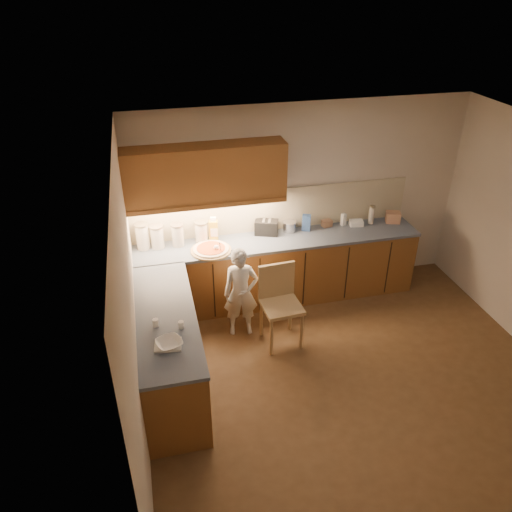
% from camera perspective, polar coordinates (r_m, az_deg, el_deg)
% --- Properties ---
extents(room, '(4.54, 4.50, 2.62)m').
position_cam_1_polar(room, '(4.90, 12.47, 1.06)').
color(room, '#51351B').
rests_on(room, ground).
extents(l_counter, '(3.77, 2.62, 0.92)m').
position_cam_1_polar(l_counter, '(6.27, -1.20, -4.18)').
color(l_counter, brown).
rests_on(l_counter, ground).
extents(backsplash, '(3.75, 0.02, 0.58)m').
position_cam_1_polar(backsplash, '(6.64, 2.00, 5.32)').
color(backsplash, '#C0B595').
rests_on(backsplash, l_counter).
extents(upper_cabinets, '(1.95, 0.36, 0.73)m').
position_cam_1_polar(upper_cabinets, '(6.08, -5.81, 9.30)').
color(upper_cabinets, brown).
rests_on(upper_cabinets, ground).
extents(pizza_on_board, '(0.51, 0.51, 0.21)m').
position_cam_1_polar(pizza_on_board, '(6.25, -5.14, 0.74)').
color(pizza_on_board, tan).
rests_on(pizza_on_board, l_counter).
extents(child, '(0.45, 0.33, 1.17)m').
position_cam_1_polar(child, '(6.05, -1.73, -4.22)').
color(child, silver).
rests_on(child, ground).
extents(wooden_chair, '(0.48, 0.48, 1.00)m').
position_cam_1_polar(wooden_chair, '(5.95, 2.70, -4.95)').
color(wooden_chair, tan).
rests_on(wooden_chair, ground).
extents(mixing_bowl, '(0.31, 0.31, 0.06)m').
position_cam_1_polar(mixing_bowl, '(4.80, -9.90, -9.84)').
color(mixing_bowl, white).
rests_on(mixing_bowl, l_counter).
extents(canister_a, '(0.17, 0.17, 0.35)m').
position_cam_1_polar(canister_a, '(6.37, -12.85, 2.22)').
color(canister_a, white).
rests_on(canister_a, l_counter).
extents(canister_b, '(0.17, 0.17, 0.30)m').
position_cam_1_polar(canister_b, '(6.37, -11.23, 2.19)').
color(canister_b, white).
rests_on(canister_b, l_counter).
extents(canister_c, '(0.16, 0.16, 0.30)m').
position_cam_1_polar(canister_c, '(6.37, -8.93, 2.41)').
color(canister_c, beige).
rests_on(canister_c, l_counter).
extents(canister_d, '(0.18, 0.18, 0.29)m').
position_cam_1_polar(canister_d, '(6.43, -6.25, 2.80)').
color(canister_d, silver).
rests_on(canister_d, l_counter).
extents(oil_jug, '(0.13, 0.10, 0.34)m').
position_cam_1_polar(oil_jug, '(6.42, -4.87, 2.95)').
color(oil_jug, gold).
rests_on(oil_jug, l_counter).
extents(toaster, '(0.34, 0.27, 0.20)m').
position_cam_1_polar(toaster, '(6.60, 1.21, 3.30)').
color(toaster, black).
rests_on(toaster, l_counter).
extents(steel_pot, '(0.18, 0.18, 0.14)m').
position_cam_1_polar(steel_pot, '(6.69, 3.82, 3.40)').
color(steel_pot, silver).
rests_on(steel_pot, l_counter).
extents(blue_box, '(0.13, 0.11, 0.22)m').
position_cam_1_polar(blue_box, '(6.72, 5.77, 3.81)').
color(blue_box, '#315394').
rests_on(blue_box, l_counter).
extents(card_box_a, '(0.15, 0.12, 0.09)m').
position_cam_1_polar(card_box_a, '(6.88, 8.11, 3.72)').
color(card_box_a, '#A67759').
rests_on(card_box_a, l_counter).
extents(white_bottle, '(0.07, 0.07, 0.17)m').
position_cam_1_polar(white_bottle, '(6.93, 9.96, 4.13)').
color(white_bottle, white).
rests_on(white_bottle, l_counter).
extents(flat_pack, '(0.20, 0.15, 0.07)m').
position_cam_1_polar(flat_pack, '(6.99, 11.38, 3.73)').
color(flat_pack, white).
rests_on(flat_pack, l_counter).
extents(tall_jar, '(0.08, 0.08, 0.26)m').
position_cam_1_polar(tall_jar, '(7.05, 13.07, 4.63)').
color(tall_jar, beige).
rests_on(tall_jar, l_counter).
extents(card_box_b, '(0.23, 0.20, 0.15)m').
position_cam_1_polar(card_box_b, '(7.18, 15.38, 4.31)').
color(card_box_b, tan).
rests_on(card_box_b, l_counter).
extents(dough_cloth, '(0.27, 0.23, 0.02)m').
position_cam_1_polar(dough_cloth, '(4.82, -10.03, -9.97)').
color(dough_cloth, silver).
rests_on(dough_cloth, l_counter).
extents(spice_jar_a, '(0.06, 0.06, 0.08)m').
position_cam_1_polar(spice_jar_a, '(5.06, -11.40, -7.48)').
color(spice_jar_a, white).
rests_on(spice_jar_a, l_counter).
extents(spice_jar_b, '(0.07, 0.07, 0.08)m').
position_cam_1_polar(spice_jar_b, '(4.99, -8.55, -7.78)').
color(spice_jar_b, white).
rests_on(spice_jar_b, l_counter).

